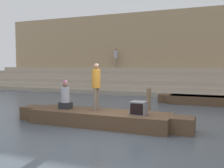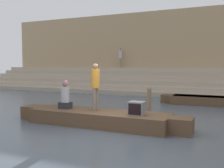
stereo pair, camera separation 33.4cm
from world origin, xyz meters
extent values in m
plane|color=#4C5660|center=(0.00, 0.00, 0.00)|extent=(120.00, 120.00, 0.00)
cube|color=tan|center=(0.00, 11.88, 0.17)|extent=(36.00, 4.42, 0.33)
cube|color=#B2A28D|center=(0.00, 12.25, 0.50)|extent=(36.00, 3.68, 0.33)
cube|color=tan|center=(0.00, 12.62, 0.83)|extent=(36.00, 2.95, 0.33)
cube|color=#B2A28D|center=(0.00, 12.99, 1.16)|extent=(36.00, 2.21, 0.33)
cube|color=tan|center=(0.00, 13.36, 1.49)|extent=(36.00, 1.47, 0.33)
cube|color=#B2A28D|center=(0.00, 13.72, 1.82)|extent=(36.00, 0.74, 0.33)
cube|color=tan|center=(0.00, 14.69, 3.37)|extent=(34.20, 1.20, 6.75)
cube|color=brown|center=(0.00, 14.07, 0.30)|extent=(34.20, 0.12, 0.60)
cube|color=brown|center=(-0.89, 0.59, 0.26)|extent=(5.16, 1.43, 0.51)
cube|color=#993328|center=(-0.89, 0.59, 0.49)|extent=(4.75, 1.33, 0.05)
cube|color=brown|center=(2.05, 0.59, 0.26)|extent=(0.72, 0.79, 0.51)
cube|color=brown|center=(-3.83, 0.59, 0.26)|extent=(0.72, 0.79, 0.51)
cylinder|color=olive|center=(-1.67, 1.41, 0.41)|extent=(2.71, 0.04, 0.04)
cylinder|color=#756656|center=(-1.05, 0.75, 0.92)|extent=(0.13, 0.13, 0.83)
cylinder|color=#756656|center=(-1.05, 0.58, 0.92)|extent=(0.13, 0.13, 0.83)
cylinder|color=orange|center=(-1.05, 0.67, 1.68)|extent=(0.31, 0.31, 0.69)
sphere|color=#8C664C|center=(-1.05, 0.67, 2.12)|extent=(0.20, 0.20, 0.20)
cube|color=#28282D|center=(-2.31, 0.59, 0.63)|extent=(0.44, 0.35, 0.24)
cylinder|color=#B2B2BC|center=(-2.31, 0.59, 1.04)|extent=(0.31, 0.31, 0.59)
sphere|color=#8C664C|center=(-2.31, 0.59, 1.43)|extent=(0.20, 0.20, 0.20)
sphere|color=pink|center=(-2.31, 0.59, 1.50)|extent=(0.17, 0.17, 0.17)
cube|color=slate|center=(0.62, 0.45, 0.74)|extent=(0.51, 0.44, 0.45)
cube|color=black|center=(0.62, 0.22, 0.74)|extent=(0.43, 0.02, 0.37)
cube|color=brown|center=(2.24, 7.39, 0.23)|extent=(3.85, 1.23, 0.47)
cube|color=tan|center=(2.24, 7.39, 0.44)|extent=(3.54, 1.13, 0.05)
cube|color=brown|center=(0.05, 7.39, 0.23)|extent=(0.54, 0.68, 0.47)
cylinder|color=brown|center=(0.41, 2.57, 0.61)|extent=(0.18, 0.18, 1.21)
cylinder|color=gray|center=(-5.49, 13.81, 2.39)|extent=(0.13, 0.13, 0.82)
cylinder|color=gray|center=(-5.49, 13.64, 2.39)|extent=(0.13, 0.13, 0.82)
cylinder|color=#B2B2BC|center=(-5.49, 13.72, 3.15)|extent=(0.30, 0.30, 0.68)
sphere|color=#8C664C|center=(-5.49, 13.72, 3.58)|extent=(0.19, 0.19, 0.19)
camera|label=1|loc=(3.11, -7.84, 2.14)|focal=42.00mm
camera|label=2|loc=(3.42, -7.71, 2.14)|focal=42.00mm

